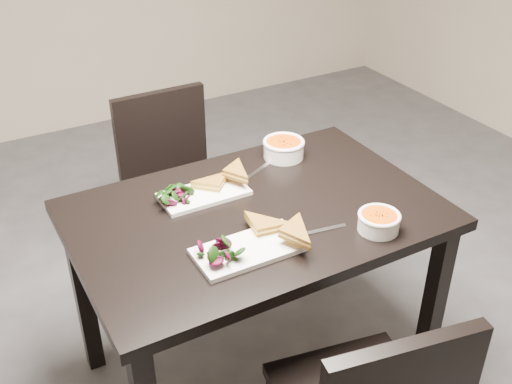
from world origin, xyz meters
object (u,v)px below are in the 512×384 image
(chair_far, at_px, (174,177))
(soup_bowl_near, at_px, (379,221))
(plate_near, at_px, (249,249))
(soup_bowl_far, at_px, (284,148))
(plate_far, at_px, (204,194))
(table, at_px, (256,234))

(chair_far, xyz_separation_m, soup_bowl_near, (0.27, -1.06, 0.30))
(soup_bowl_near, bearing_deg, plate_near, 166.59)
(soup_bowl_far, bearing_deg, plate_far, -164.14)
(plate_far, bearing_deg, chair_far, 78.79)
(plate_near, bearing_deg, soup_bowl_far, 48.99)
(table, height_order, chair_far, chair_far)
(chair_far, relative_size, soup_bowl_near, 6.31)
(plate_far, bearing_deg, soup_bowl_near, -48.92)
(table, distance_m, plate_far, 0.23)
(plate_near, distance_m, soup_bowl_near, 0.42)
(table, relative_size, plate_near, 3.64)
(soup_bowl_far, bearing_deg, table, -134.87)
(plate_near, bearing_deg, soup_bowl_near, -13.41)
(chair_far, bearing_deg, plate_far, -101.55)
(plate_near, height_order, soup_bowl_near, soup_bowl_near)
(chair_far, distance_m, soup_bowl_near, 1.13)
(chair_far, height_order, soup_bowl_near, chair_far)
(chair_far, xyz_separation_m, plate_near, (-0.14, -0.96, 0.27))
(soup_bowl_far, bearing_deg, plate_near, -131.01)
(table, bearing_deg, chair_far, 89.42)
(plate_near, height_order, soup_bowl_far, soup_bowl_far)
(table, bearing_deg, plate_far, 124.50)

